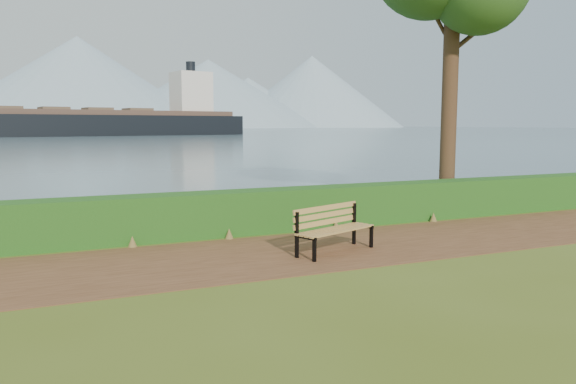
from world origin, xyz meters
name	(u,v)px	position (x,y,z in m)	size (l,w,h in m)	color
ground	(314,254)	(0.00, 0.00, 0.00)	(140.00, 140.00, 0.00)	#50601B
path	(308,250)	(0.00, 0.30, 0.01)	(40.00, 3.40, 0.01)	#54331C
hedge	(266,210)	(0.00, 2.60, 0.50)	(32.00, 0.85, 1.00)	#144513
water	(54,130)	(0.00, 260.00, 0.01)	(700.00, 510.00, 0.00)	slate
mountains	(32,86)	(-9.17, 406.05, 27.70)	(585.00, 190.00, 70.00)	#849EB0
bench	(332,226)	(0.40, 0.00, 0.54)	(1.92, 1.17, 0.93)	black
cargo_ship	(118,123)	(10.83, 120.59, 2.84)	(63.52, 21.63, 19.06)	black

